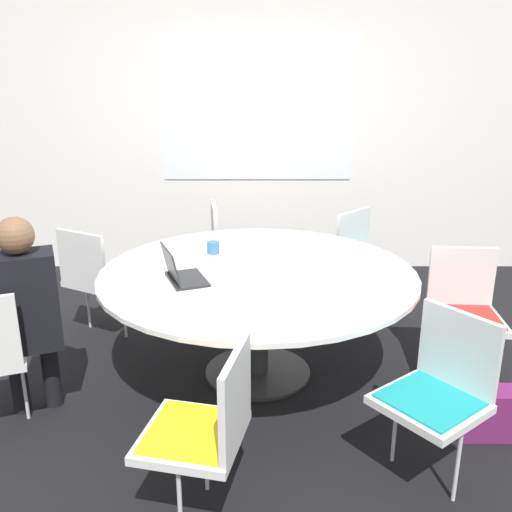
{
  "coord_description": "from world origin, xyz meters",
  "views": [
    {
      "loc": [
        -0.01,
        -3.36,
        1.93
      ],
      "look_at": [
        0.0,
        0.0,
        0.82
      ],
      "focal_mm": 40.0,
      "sensor_mm": 36.0,
      "label": 1
    }
  ],
  "objects_px": {
    "person_0": "(22,305)",
    "coffee_cup": "(211,248)",
    "chair_1": "(205,424)",
    "chair_5": "(228,244)",
    "chair_4": "(363,255)",
    "chair_6": "(94,274)",
    "chair_2": "(437,385)",
    "laptop": "(178,273)",
    "chair_3": "(462,305)",
    "handbag": "(490,412)"
  },
  "relations": [
    {
      "from": "person_0",
      "to": "coffee_cup",
      "type": "distance_m",
      "value": 1.29
    },
    {
      "from": "chair_1",
      "to": "chair_5",
      "type": "xyz_separation_m",
      "value": [
        -0.02,
        2.58,
        0.0
      ]
    },
    {
      "from": "chair_4",
      "to": "coffee_cup",
      "type": "height_order",
      "value": "chair_4"
    },
    {
      "from": "chair_6",
      "to": "person_0",
      "type": "distance_m",
      "value": 1.06
    },
    {
      "from": "chair_1",
      "to": "chair_2",
      "type": "xyz_separation_m",
      "value": [
        1.08,
        0.3,
        0.0
      ]
    },
    {
      "from": "coffee_cup",
      "to": "chair_6",
      "type": "bearing_deg",
      "value": 167.5
    },
    {
      "from": "chair_1",
      "to": "chair_6",
      "type": "distance_m",
      "value": 2.09
    },
    {
      "from": "chair_4",
      "to": "laptop",
      "type": "bearing_deg",
      "value": -4.5
    },
    {
      "from": "chair_2",
      "to": "laptop",
      "type": "distance_m",
      "value": 1.57
    },
    {
      "from": "chair_3",
      "to": "chair_5",
      "type": "relative_size",
      "value": 1.0
    },
    {
      "from": "chair_6",
      "to": "chair_2",
      "type": "bearing_deg",
      "value": -8.93
    },
    {
      "from": "chair_6",
      "to": "handbag",
      "type": "distance_m",
      "value": 2.78
    },
    {
      "from": "chair_2",
      "to": "chair_4",
      "type": "xyz_separation_m",
      "value": [
        0.01,
        1.97,
        0.0
      ]
    },
    {
      "from": "coffee_cup",
      "to": "handbag",
      "type": "bearing_deg",
      "value": -33.31
    },
    {
      "from": "chair_2",
      "to": "handbag",
      "type": "relative_size",
      "value": 2.35
    },
    {
      "from": "chair_6",
      "to": "coffee_cup",
      "type": "distance_m",
      "value": 0.94
    },
    {
      "from": "person_0",
      "to": "coffee_cup",
      "type": "height_order",
      "value": "person_0"
    },
    {
      "from": "chair_5",
      "to": "person_0",
      "type": "height_order",
      "value": "person_0"
    },
    {
      "from": "chair_4",
      "to": "chair_6",
      "type": "bearing_deg",
      "value": -34.0
    },
    {
      "from": "chair_6",
      "to": "laptop",
      "type": "height_order",
      "value": "laptop"
    },
    {
      "from": "chair_3",
      "to": "laptop",
      "type": "bearing_deg",
      "value": 9.07
    },
    {
      "from": "chair_3",
      "to": "chair_4",
      "type": "bearing_deg",
      "value": -62.14
    },
    {
      "from": "laptop",
      "to": "handbag",
      "type": "relative_size",
      "value": 1.03
    },
    {
      "from": "chair_4",
      "to": "handbag",
      "type": "distance_m",
      "value": 1.74
    },
    {
      "from": "handbag",
      "to": "chair_6",
      "type": "bearing_deg",
      "value": 153.36
    },
    {
      "from": "chair_1",
      "to": "coffee_cup",
      "type": "xyz_separation_m",
      "value": [
        -0.09,
        1.66,
        0.26
      ]
    },
    {
      "from": "chair_2",
      "to": "coffee_cup",
      "type": "xyz_separation_m",
      "value": [
        -1.16,
        1.36,
        0.26
      ]
    },
    {
      "from": "chair_1",
      "to": "coffee_cup",
      "type": "bearing_deg",
      "value": 15.59
    },
    {
      "from": "chair_4",
      "to": "chair_1",
      "type": "bearing_deg",
      "value": 18.83
    },
    {
      "from": "chair_1",
      "to": "chair_6",
      "type": "height_order",
      "value": "same"
    },
    {
      "from": "chair_1",
      "to": "chair_6",
      "type": "relative_size",
      "value": 1.0
    },
    {
      "from": "chair_1",
      "to": "handbag",
      "type": "distance_m",
      "value": 1.66
    },
    {
      "from": "chair_2",
      "to": "chair_5",
      "type": "xyz_separation_m",
      "value": [
        -1.09,
        2.28,
        0.0
      ]
    },
    {
      "from": "chair_4",
      "to": "coffee_cup",
      "type": "xyz_separation_m",
      "value": [
        -1.17,
        -0.62,
        0.26
      ]
    },
    {
      "from": "chair_3",
      "to": "chair_4",
      "type": "distance_m",
      "value": 1.1
    },
    {
      "from": "chair_1",
      "to": "chair_4",
      "type": "distance_m",
      "value": 2.52
    },
    {
      "from": "chair_2",
      "to": "chair_6",
      "type": "bearing_deg",
      "value": 14.85
    },
    {
      "from": "chair_1",
      "to": "chair_2",
      "type": "distance_m",
      "value": 1.12
    },
    {
      "from": "coffee_cup",
      "to": "person_0",
      "type": "bearing_deg",
      "value": -139.09
    },
    {
      "from": "chair_1",
      "to": "person_0",
      "type": "distance_m",
      "value": 1.35
    },
    {
      "from": "chair_5",
      "to": "coffee_cup",
      "type": "height_order",
      "value": "chair_5"
    },
    {
      "from": "coffee_cup",
      "to": "handbag",
      "type": "xyz_separation_m",
      "value": [
        1.58,
        -1.04,
        -0.62
      ]
    },
    {
      "from": "chair_1",
      "to": "chair_5",
      "type": "height_order",
      "value": "same"
    },
    {
      "from": "chair_4",
      "to": "chair_2",
      "type": "bearing_deg",
      "value": 44.11
    },
    {
      "from": "chair_4",
      "to": "coffee_cup",
      "type": "relative_size",
      "value": 9.89
    },
    {
      "from": "handbag",
      "to": "chair_4",
      "type": "bearing_deg",
      "value": 103.94
    },
    {
      "from": "chair_5",
      "to": "chair_6",
      "type": "relative_size",
      "value": 1.0
    },
    {
      "from": "chair_3",
      "to": "chair_6",
      "type": "xyz_separation_m",
      "value": [
        -2.49,
        0.59,
        0.0
      ]
    },
    {
      "from": "chair_5",
      "to": "person_0",
      "type": "distance_m",
      "value": 2.06
    },
    {
      "from": "chair_6",
      "to": "handbag",
      "type": "xyz_separation_m",
      "value": [
        2.46,
        -1.23,
        -0.36
      ]
    }
  ]
}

